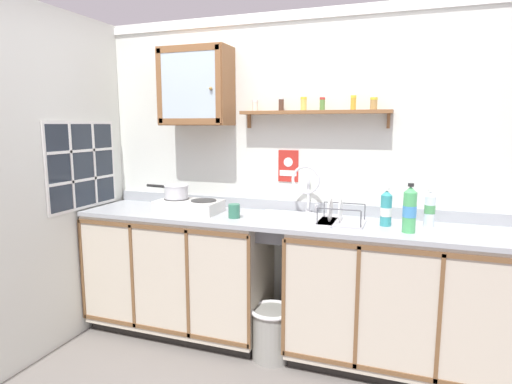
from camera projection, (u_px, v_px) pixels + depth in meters
floor at (264, 372)px, 2.83m from camera, size 6.04×6.04×0.00m
back_wall at (292, 178)px, 3.24m from camera, size 3.64×0.07×2.41m
side_wall_left at (33, 185)px, 2.89m from camera, size 0.05×3.42×2.41m
lower_cabinet_run at (180, 273)px, 3.35m from camera, size 1.40×0.57×0.93m
lower_cabinet_run_right at (398, 301)px, 2.80m from camera, size 1.41×0.57×0.93m
countertop at (280, 221)px, 3.00m from camera, size 3.00×0.59×0.03m
backsplash at (291, 206)px, 3.24m from camera, size 3.00×0.02×0.08m
sink at (297, 221)px, 3.00m from camera, size 0.56×0.46×0.51m
hot_plate_stove at (189, 206)px, 3.21m from camera, size 0.47×0.27×0.09m
saucepan at (176, 191)px, 3.25m from camera, size 0.37×0.18×0.10m
bottle_detergent_teal_0 at (386, 209)px, 2.77m from camera, size 0.07×0.07×0.25m
bottle_soda_green_1 at (410, 210)px, 2.59m from camera, size 0.08×0.08×0.30m
bottle_water_clear_2 at (430, 209)px, 2.74m from camera, size 0.07×0.07×0.25m
dish_rack at (339, 219)px, 2.84m from camera, size 0.30×0.25×0.17m
mug at (234, 211)px, 3.01m from camera, size 0.08×0.12×0.10m
wall_cabinet at (196, 87)px, 3.23m from camera, size 0.54×0.28×0.58m
spice_shelf at (314, 111)px, 3.02m from camera, size 1.07×0.14×0.22m
warning_sign at (288, 166)px, 3.21m from camera, size 0.15×0.01×0.24m
window at (82, 165)px, 3.27m from camera, size 0.03×0.72×0.66m
trash_bin at (272, 332)px, 2.98m from camera, size 0.31×0.31×0.36m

